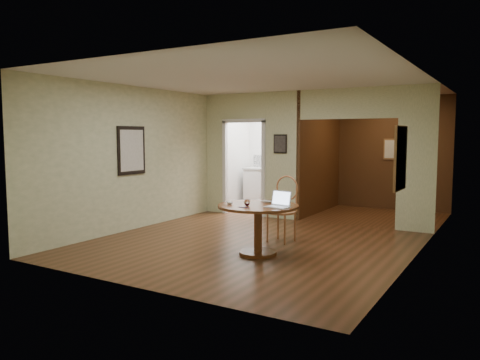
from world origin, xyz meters
The scene contains 11 objects.
floor centered at (0.00, 0.00, 0.00)m, with size 5.00×5.00×0.00m, color #402712.
room_shell centered at (-0.47, 3.10, 1.29)m, with size 5.20×7.50×5.00m.
dining_table centered at (0.44, -0.42, 0.56)m, with size 1.20×1.20×0.75m.
chair centered at (0.38, 0.59, 0.62)m, with size 0.51×0.51×1.11m.
open_laptop centered at (0.81, -0.47, 0.82)m, with size 0.36×0.33×0.23m.
closed_laptop centered at (0.49, -0.18, 0.77)m, with size 0.33×0.21×0.03m, color #A6A7AB.
mouse centered at (0.05, -0.61, 0.78)m, with size 0.12×0.07×0.05m, color silver.
wine_glass centered at (0.35, -0.59, 0.80)m, with size 0.09×0.09×0.10m, color white, non-canonical shape.
pen centered at (0.38, -0.76, 0.76)m, with size 0.01×0.01×0.14m, color navy.
kitchen_cabinet centered at (-1.35, 4.20, 0.47)m, with size 2.06×0.60×0.94m.
grocery_bag centered at (-1.08, 4.20, 1.07)m, with size 0.26×0.22×0.26m, color #CAB294.
Camera 1 is at (3.71, -6.48, 1.78)m, focal length 35.00 mm.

